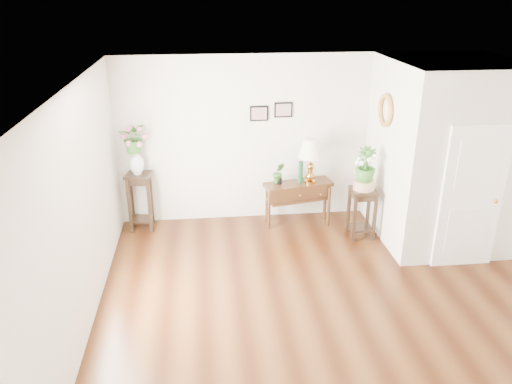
{
  "coord_description": "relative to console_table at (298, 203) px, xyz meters",
  "views": [
    {
      "loc": [
        -1.58,
        -5.22,
        3.8
      ],
      "look_at": [
        -0.86,
        1.3,
        1.06
      ],
      "focal_mm": 35.0,
      "sensor_mm": 36.0,
      "label": 1
    }
  ],
  "objects": [
    {
      "name": "wall_ornament",
      "position": [
        1.2,
        -0.45,
        1.67
      ],
      "size": [
        0.07,
        0.51,
        0.51
      ],
      "primitive_type": "torus",
      "rotation": [
        0.0,
        1.57,
        0.0
      ],
      "color": "#B09432",
      "rests_on": "partition"
    },
    {
      "name": "green_vase",
      "position": [
        0.03,
        0.0,
        0.55
      ],
      "size": [
        0.09,
        0.09,
        0.37
      ],
      "primitive_type": "cylinder",
      "rotation": [
        0.0,
        0.0,
        0.29
      ],
      "color": "#104525",
      "rests_on": "console_table"
    },
    {
      "name": "porcelain_vase",
      "position": [
        -2.61,
        0.14,
        0.82
      ],
      "size": [
        0.31,
        0.31,
        0.41
      ],
      "primitive_type": null,
      "rotation": [
        0.0,
        0.0,
        -0.42
      ],
      "color": "white",
      "rests_on": "plant_stand_a"
    },
    {
      "name": "console_table",
      "position": [
        0.0,
        0.0,
        0.0
      ],
      "size": [
        1.19,
        0.6,
        0.76
      ],
      "primitive_type": "cube",
      "rotation": [
        0.0,
        0.0,
        0.2
      ],
      "color": "black",
      "rests_on": "floor"
    },
    {
      "name": "art_print_left",
      "position": [
        -0.61,
        0.38,
        1.47
      ],
      "size": [
        0.3,
        0.02,
        0.25
      ],
      "primitive_type": "cube",
      "color": "black",
      "rests_on": "wall_back"
    },
    {
      "name": "ceramic_bowl",
      "position": [
        0.94,
        -0.55,
        0.53
      ],
      "size": [
        0.39,
        0.39,
        0.15
      ],
      "primitive_type": "cylinder",
      "rotation": [
        0.0,
        0.0,
        -0.18
      ],
      "color": "tan",
      "rests_on": "plant_stand_b"
    },
    {
      "name": "art_print_right",
      "position": [
        -0.21,
        0.38,
        1.52
      ],
      "size": [
        0.3,
        0.02,
        0.25
      ],
      "primitive_type": "cube",
      "color": "black",
      "rests_on": "wall_back"
    },
    {
      "name": "potted_plant",
      "position": [
        -0.34,
        0.0,
        0.55
      ],
      "size": [
        0.2,
        0.16,
        0.35
      ],
      "primitive_type": "imported",
      "rotation": [
        0.0,
        0.0,
        0.05
      ],
      "color": "#337026",
      "rests_on": "console_table"
    },
    {
      "name": "floor",
      "position": [
        0.04,
        -2.35,
        -0.38
      ],
      "size": [
        6.0,
        5.5,
        0.02
      ],
      "primitive_type": "cube",
      "color": "#4E2B12",
      "rests_on": "ground"
    },
    {
      "name": "wall_back",
      "position": [
        0.04,
        0.4,
        1.02
      ],
      "size": [
        6.0,
        0.02,
        2.8
      ],
      "primitive_type": "cube",
      "color": "silver",
      "rests_on": "ground"
    },
    {
      "name": "wall_front",
      "position": [
        0.04,
        -5.1,
        1.02
      ],
      "size": [
        6.0,
        0.02,
        2.8
      ],
      "primitive_type": "cube",
      "color": "silver",
      "rests_on": "ground"
    },
    {
      "name": "lily_arrangement",
      "position": [
        -2.61,
        0.14,
        1.24
      ],
      "size": [
        0.46,
        0.4,
        0.5
      ],
      "primitive_type": "imported",
      "rotation": [
        0.0,
        0.0,
        -0.03
      ],
      "color": "#337026",
      "rests_on": "porcelain_vase"
    },
    {
      "name": "partition",
      "position": [
        2.14,
        -0.58,
        1.02
      ],
      "size": [
        1.8,
        1.95,
        2.8
      ],
      "primitive_type": "cube",
      "color": "silver",
      "rests_on": "floor"
    },
    {
      "name": "table_lamp",
      "position": [
        0.19,
        0.0,
        0.73
      ],
      "size": [
        0.51,
        0.51,
        0.76
      ],
      "primitive_type": "cube",
      "rotation": [
        0.0,
        0.0,
        0.21
      ],
      "color": "#AD7C2B",
      "rests_on": "console_table"
    },
    {
      "name": "ceiling",
      "position": [
        0.04,
        -2.35,
        2.42
      ],
      "size": [
        6.0,
        5.5,
        0.02
      ],
      "primitive_type": "cube",
      "color": "white",
      "rests_on": "ground"
    },
    {
      "name": "plant_stand_a",
      "position": [
        -2.61,
        0.14,
        0.11
      ],
      "size": [
        0.44,
        0.44,
        0.97
      ],
      "primitive_type": "cube",
      "rotation": [
        0.0,
        0.0,
        -0.17
      ],
      "color": "black",
      "rests_on": "floor"
    },
    {
      "name": "door",
      "position": [
        2.14,
        -1.58,
        0.67
      ],
      "size": [
        0.9,
        0.05,
        2.1
      ],
      "primitive_type": "cube",
      "color": "white",
      "rests_on": "floor"
    },
    {
      "name": "wall_left",
      "position": [
        -2.96,
        -2.35,
        1.02
      ],
      "size": [
        0.02,
        5.5,
        2.8
      ],
      "primitive_type": "cube",
      "color": "silver",
      "rests_on": "ground"
    },
    {
      "name": "narcissus",
      "position": [
        0.94,
        -0.55,
        0.85
      ],
      "size": [
        0.35,
        0.35,
        0.56
      ],
      "primitive_type": "imported",
      "rotation": [
        0.0,
        0.0,
        -0.1
      ],
      "color": "#337026",
      "rests_on": "ceramic_bowl"
    },
    {
      "name": "plant_stand_b",
      "position": [
        0.94,
        -0.55,
        0.03
      ],
      "size": [
        0.39,
        0.39,
        0.82
      ],
      "primitive_type": "cube",
      "rotation": [
        0.0,
        0.0,
        -0.02
      ],
      "color": "black",
      "rests_on": "floor"
    }
  ]
}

